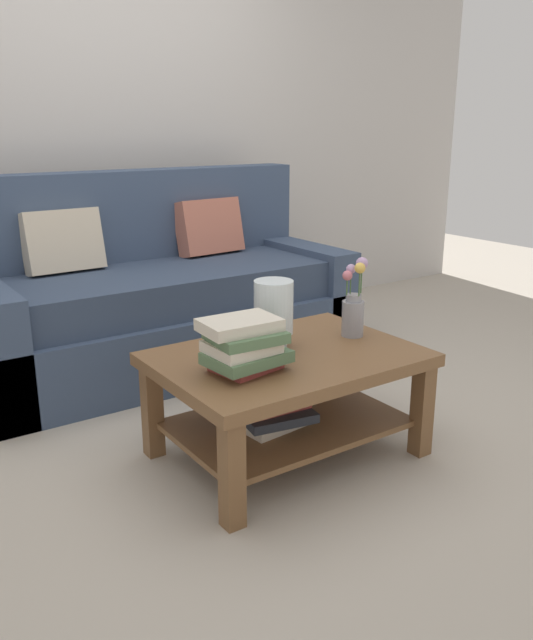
{
  "coord_description": "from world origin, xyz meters",
  "views": [
    {
      "loc": [
        -1.45,
        -2.34,
        1.31
      ],
      "look_at": [
        0.0,
        -0.22,
        0.54
      ],
      "focal_mm": 36.88,
      "sensor_mm": 36.0,
      "label": 1
    }
  ],
  "objects_px": {
    "book_stack_main": "(244,345)",
    "glass_hurricane_vase": "(273,309)",
    "flower_pitcher": "(354,307)",
    "couch": "(159,300)",
    "coffee_table": "(287,383)"
  },
  "relations": [
    {
      "from": "couch",
      "to": "flower_pitcher",
      "type": "height_order",
      "value": "couch"
    },
    {
      "from": "couch",
      "to": "book_stack_main",
      "type": "bearing_deg",
      "value": -102.66
    },
    {
      "from": "coffee_table",
      "to": "book_stack_main",
      "type": "relative_size",
      "value": 3.28
    },
    {
      "from": "book_stack_main",
      "to": "flower_pitcher",
      "type": "relative_size",
      "value": 0.92
    },
    {
      "from": "book_stack_main",
      "to": "glass_hurricane_vase",
      "type": "bearing_deg",
      "value": 33.05
    },
    {
      "from": "couch",
      "to": "book_stack_main",
      "type": "height_order",
      "value": "couch"
    },
    {
      "from": "book_stack_main",
      "to": "glass_hurricane_vase",
      "type": "relative_size",
      "value": 1.12
    },
    {
      "from": "couch",
      "to": "glass_hurricane_vase",
      "type": "bearing_deg",
      "value": -93.15
    },
    {
      "from": "book_stack_main",
      "to": "coffee_table",
      "type": "bearing_deg",
      "value": 14.51
    },
    {
      "from": "flower_pitcher",
      "to": "book_stack_main",
      "type": "bearing_deg",
      "value": -171.78
    },
    {
      "from": "couch",
      "to": "coffee_table",
      "type": "xyz_separation_m",
      "value": [
        -0.07,
        -1.3,
        -0.05
      ]
    },
    {
      "from": "coffee_table",
      "to": "flower_pitcher",
      "type": "relative_size",
      "value": 3.02
    },
    {
      "from": "book_stack_main",
      "to": "glass_hurricane_vase",
      "type": "xyz_separation_m",
      "value": [
        0.24,
        0.16,
        0.06
      ]
    },
    {
      "from": "book_stack_main",
      "to": "couch",
      "type": "bearing_deg",
      "value": 77.34
    },
    {
      "from": "couch",
      "to": "book_stack_main",
      "type": "xyz_separation_m",
      "value": [
        -0.31,
        -1.36,
        0.18
      ]
    }
  ]
}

